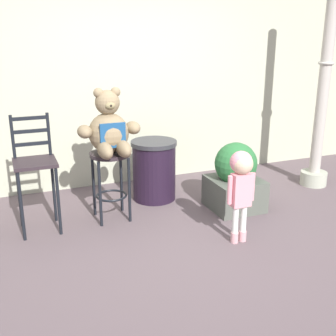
{
  "coord_description": "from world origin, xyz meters",
  "views": [
    {
      "loc": [
        -1.65,
        -3.47,
        1.97
      ],
      "look_at": [
        -0.13,
        0.35,
        0.64
      ],
      "focal_mm": 45.39,
      "sensor_mm": 36.0,
      "label": 1
    }
  ],
  "objects_px": {
    "teddy_bear": "(109,130)",
    "trash_bin": "(154,170)",
    "child_walking": "(241,177)",
    "bar_stool_with_teddy": "(110,171)",
    "planter_with_shrub": "(235,179)",
    "bar_chair_empty": "(35,167)",
    "lamppost": "(322,104)"
  },
  "relations": [
    {
      "from": "lamppost",
      "to": "bar_chair_empty",
      "type": "bearing_deg",
      "value": -179.46
    },
    {
      "from": "child_walking",
      "to": "trash_bin",
      "type": "distance_m",
      "value": 1.45
    },
    {
      "from": "child_walking",
      "to": "bar_stool_with_teddy",
      "type": "bearing_deg",
      "value": -116.53
    },
    {
      "from": "lamppost",
      "to": "trash_bin",
      "type": "bearing_deg",
      "value": 171.4
    },
    {
      "from": "lamppost",
      "to": "bar_stool_with_teddy",
      "type": "bearing_deg",
      "value": -179.06
    },
    {
      "from": "teddy_bear",
      "to": "trash_bin",
      "type": "height_order",
      "value": "teddy_bear"
    },
    {
      "from": "teddy_bear",
      "to": "child_walking",
      "type": "relative_size",
      "value": 0.74
    },
    {
      "from": "trash_bin",
      "to": "lamppost",
      "type": "xyz_separation_m",
      "value": [
        2.16,
        -0.33,
        0.72
      ]
    },
    {
      "from": "bar_chair_empty",
      "to": "teddy_bear",
      "type": "bearing_deg",
      "value": -3.48
    },
    {
      "from": "teddy_bear",
      "to": "planter_with_shrub",
      "type": "bearing_deg",
      "value": -9.14
    },
    {
      "from": "bar_stool_with_teddy",
      "to": "trash_bin",
      "type": "xyz_separation_m",
      "value": [
        0.63,
        0.37,
        -0.18
      ]
    },
    {
      "from": "trash_bin",
      "to": "planter_with_shrub",
      "type": "distance_m",
      "value": 0.99
    },
    {
      "from": "lamppost",
      "to": "planter_with_shrub",
      "type": "height_order",
      "value": "lamppost"
    },
    {
      "from": "bar_stool_with_teddy",
      "to": "teddy_bear",
      "type": "xyz_separation_m",
      "value": [
        -0.0,
        -0.03,
        0.45
      ]
    },
    {
      "from": "trash_bin",
      "to": "bar_chair_empty",
      "type": "bearing_deg",
      "value": -165.49
    },
    {
      "from": "teddy_bear",
      "to": "bar_chair_empty",
      "type": "bearing_deg",
      "value": 176.52
    },
    {
      "from": "bar_stool_with_teddy",
      "to": "planter_with_shrub",
      "type": "xyz_separation_m",
      "value": [
        1.39,
        -0.26,
        -0.19
      ]
    },
    {
      "from": "child_walking",
      "to": "lamppost",
      "type": "distance_m",
      "value": 2.1
    },
    {
      "from": "teddy_bear",
      "to": "bar_stool_with_teddy",
      "type": "bearing_deg",
      "value": 90.0
    },
    {
      "from": "child_walking",
      "to": "lamppost",
      "type": "relative_size",
      "value": 0.33
    },
    {
      "from": "lamppost",
      "to": "child_walking",
      "type": "bearing_deg",
      "value": -149.71
    },
    {
      "from": "child_walking",
      "to": "bar_chair_empty",
      "type": "xyz_separation_m",
      "value": [
        -1.77,
        1.0,
        0.01
      ]
    },
    {
      "from": "trash_bin",
      "to": "bar_chair_empty",
      "type": "height_order",
      "value": "bar_chair_empty"
    },
    {
      "from": "teddy_bear",
      "to": "trash_bin",
      "type": "bearing_deg",
      "value": 32.85
    },
    {
      "from": "trash_bin",
      "to": "bar_stool_with_teddy",
      "type": "bearing_deg",
      "value": -149.39
    },
    {
      "from": "teddy_bear",
      "to": "trash_bin",
      "type": "distance_m",
      "value": 0.98
    },
    {
      "from": "lamppost",
      "to": "planter_with_shrub",
      "type": "distance_m",
      "value": 1.6
    },
    {
      "from": "bar_stool_with_teddy",
      "to": "lamppost",
      "type": "height_order",
      "value": "lamppost"
    },
    {
      "from": "teddy_bear",
      "to": "bar_chair_empty",
      "type": "distance_m",
      "value": 0.83
    },
    {
      "from": "trash_bin",
      "to": "bar_chair_empty",
      "type": "distance_m",
      "value": 1.47
    },
    {
      "from": "teddy_bear",
      "to": "planter_with_shrub",
      "type": "relative_size",
      "value": 0.87
    },
    {
      "from": "teddy_bear",
      "to": "trash_bin",
      "type": "relative_size",
      "value": 0.93
    }
  ]
}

